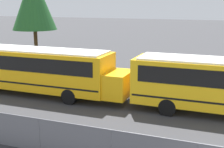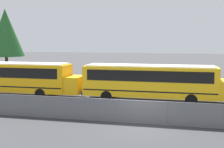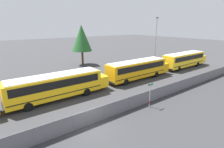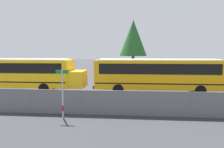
# 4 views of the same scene
# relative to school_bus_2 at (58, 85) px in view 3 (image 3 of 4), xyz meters

# --- Properties ---
(ground_plane) EXTENTS (200.00, 200.00, 0.00)m
(ground_plane) POSITION_rel_school_bus_2_xyz_m (0.10, -7.06, -1.77)
(ground_plane) COLOR #38383A
(fence) EXTENTS (76.41, 0.07, 1.44)m
(fence) POSITION_rel_school_bus_2_xyz_m (0.10, -7.06, -1.03)
(fence) COLOR #9EA0A5
(fence) RESTS_ON ground_plane
(school_bus_2) EXTENTS (12.15, 2.55, 2.98)m
(school_bus_2) POSITION_rel_school_bus_2_xyz_m (0.00, 0.00, 0.00)
(school_bus_2) COLOR yellow
(school_bus_2) RESTS_ON ground_plane
(school_bus_3) EXTENTS (12.15, 2.55, 2.98)m
(school_bus_3) POSITION_rel_school_bus_2_xyz_m (13.07, 0.05, 0.00)
(school_bus_3) COLOR orange
(school_bus_3) RESTS_ON ground_plane
(school_bus_4) EXTENTS (12.15, 2.55, 2.98)m
(school_bus_4) POSITION_rel_school_bus_2_xyz_m (26.16, -0.02, 0.00)
(school_bus_4) COLOR yellow
(school_bus_4) RESTS_ON ground_plane
(street_sign) EXTENTS (0.70, 0.09, 2.69)m
(street_sign) POSITION_rel_school_bus_2_xyz_m (6.91, -7.87, -0.33)
(street_sign) COLOR #B7B7BC
(street_sign) RESTS_ON ground_plane
(light_pole) EXTENTS (0.60, 0.24, 9.89)m
(light_pole) POSITION_rel_school_bus_2_xyz_m (23.81, 5.75, 3.57)
(light_pole) COLOR gray
(light_pole) RESTS_ON ground_plane
(tree_1) EXTENTS (4.18, 4.18, 8.45)m
(tree_1) POSITION_rel_school_bus_2_xyz_m (10.72, 14.57, 3.94)
(tree_1) COLOR #51381E
(tree_1) RESTS_ON ground_plane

